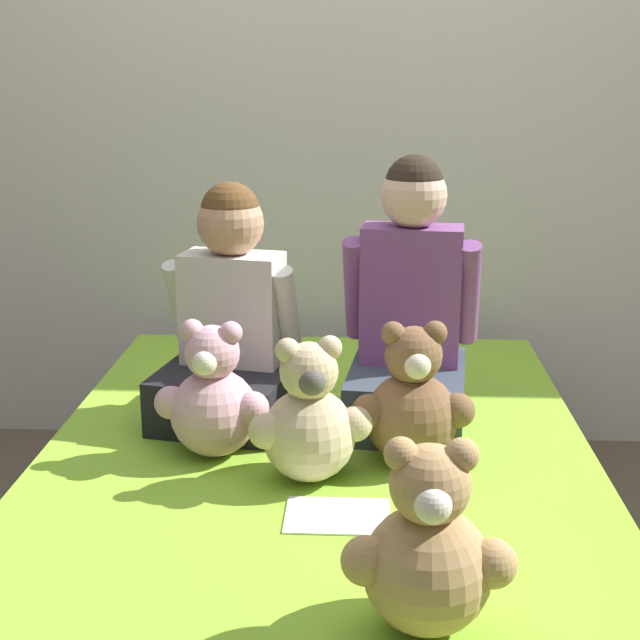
{
  "coord_description": "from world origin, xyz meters",
  "views": [
    {
      "loc": [
        0.1,
        -1.86,
        1.28
      ],
      "look_at": [
        0.0,
        0.19,
        0.69
      ],
      "focal_mm": 50.0,
      "sensor_mm": 36.0,
      "label": 1
    }
  ],
  "objects_px": {
    "teddy_bear_held_by_right_child": "(412,404)",
    "sign_card": "(338,516)",
    "teddy_bear_between_children": "(309,421)",
    "teddy_bear_held_by_left_child": "(213,399)",
    "teddy_bear_at_foot_of_bed": "(428,551)",
    "bed": "(316,541)",
    "child_on_right": "(410,319)",
    "child_on_left": "(230,327)"
  },
  "relations": [
    {
      "from": "teddy_bear_held_by_right_child",
      "to": "teddy_bear_between_children",
      "type": "distance_m",
      "value": 0.25
    },
    {
      "from": "teddy_bear_between_children",
      "to": "teddy_bear_at_foot_of_bed",
      "type": "height_order",
      "value": "teddy_bear_at_foot_of_bed"
    },
    {
      "from": "teddy_bear_between_children",
      "to": "teddy_bear_at_foot_of_bed",
      "type": "distance_m",
      "value": 0.57
    },
    {
      "from": "bed",
      "to": "teddy_bear_held_by_right_child",
      "type": "height_order",
      "value": "teddy_bear_held_by_right_child"
    },
    {
      "from": "teddy_bear_held_by_right_child",
      "to": "sign_card",
      "type": "bearing_deg",
      "value": -126.69
    },
    {
      "from": "child_on_left",
      "to": "teddy_bear_at_foot_of_bed",
      "type": "distance_m",
      "value": 0.99
    },
    {
      "from": "teddy_bear_held_by_left_child",
      "to": "teddy_bear_at_foot_of_bed",
      "type": "relative_size",
      "value": 0.98
    },
    {
      "from": "child_on_left",
      "to": "sign_card",
      "type": "height_order",
      "value": "child_on_left"
    },
    {
      "from": "bed",
      "to": "teddy_bear_at_foot_of_bed",
      "type": "height_order",
      "value": "teddy_bear_at_foot_of_bed"
    },
    {
      "from": "bed",
      "to": "child_on_right",
      "type": "bearing_deg",
      "value": 51.22
    },
    {
      "from": "bed",
      "to": "teddy_bear_held_by_left_child",
      "type": "xyz_separation_m",
      "value": [
        -0.24,
        0.03,
        0.34
      ]
    },
    {
      "from": "child_on_left",
      "to": "teddy_bear_held_by_left_child",
      "type": "distance_m",
      "value": 0.26
    },
    {
      "from": "child_on_right",
      "to": "teddy_bear_held_by_left_child",
      "type": "bearing_deg",
      "value": -145.17
    },
    {
      "from": "child_on_right",
      "to": "teddy_bear_between_children",
      "type": "relative_size",
      "value": 2.06
    },
    {
      "from": "child_on_left",
      "to": "teddy_bear_at_foot_of_bed",
      "type": "bearing_deg",
      "value": -52.15
    },
    {
      "from": "child_on_right",
      "to": "teddy_bear_at_foot_of_bed",
      "type": "height_order",
      "value": "child_on_right"
    },
    {
      "from": "teddy_bear_held_by_left_child",
      "to": "teddy_bear_held_by_right_child",
      "type": "bearing_deg",
      "value": 5.99
    },
    {
      "from": "child_on_left",
      "to": "teddy_bear_held_by_right_child",
      "type": "relative_size",
      "value": 1.81
    },
    {
      "from": "teddy_bear_at_foot_of_bed",
      "to": "teddy_bear_held_by_right_child",
      "type": "bearing_deg",
      "value": 88.8
    },
    {
      "from": "teddy_bear_between_children",
      "to": "teddy_bear_at_foot_of_bed",
      "type": "xyz_separation_m",
      "value": [
        0.22,
        -0.53,
        0.0
      ]
    },
    {
      "from": "bed",
      "to": "child_on_right",
      "type": "height_order",
      "value": "child_on_right"
    },
    {
      "from": "teddy_bear_held_by_left_child",
      "to": "teddy_bear_at_foot_of_bed",
      "type": "bearing_deg",
      "value": -47.15
    },
    {
      "from": "bed",
      "to": "teddy_bear_at_foot_of_bed",
      "type": "relative_size",
      "value": 5.93
    },
    {
      "from": "child_on_right",
      "to": "teddy_bear_at_foot_of_bed",
      "type": "xyz_separation_m",
      "value": [
        -0.01,
        -0.89,
        -0.13
      ]
    },
    {
      "from": "bed",
      "to": "teddy_bear_held_by_left_child",
      "type": "height_order",
      "value": "teddy_bear_held_by_left_child"
    },
    {
      "from": "child_on_left",
      "to": "teddy_bear_between_children",
      "type": "xyz_separation_m",
      "value": [
        0.22,
        -0.36,
        -0.1
      ]
    },
    {
      "from": "teddy_bear_at_foot_of_bed",
      "to": "sign_card",
      "type": "bearing_deg",
      "value": 112.5
    },
    {
      "from": "teddy_bear_between_children",
      "to": "sign_card",
      "type": "distance_m",
      "value": 0.23
    },
    {
      "from": "bed",
      "to": "child_on_right",
      "type": "relative_size",
      "value": 2.92
    },
    {
      "from": "teddy_bear_held_by_left_child",
      "to": "teddy_bear_between_children",
      "type": "distance_m",
      "value": 0.25
    },
    {
      "from": "child_on_right",
      "to": "sign_card",
      "type": "bearing_deg",
      "value": -100.3
    },
    {
      "from": "teddy_bear_between_children",
      "to": "teddy_bear_at_foot_of_bed",
      "type": "bearing_deg",
      "value": -82.08
    },
    {
      "from": "child_on_right",
      "to": "teddy_bear_held_by_right_child",
      "type": "height_order",
      "value": "child_on_right"
    },
    {
      "from": "child_on_right",
      "to": "sign_card",
      "type": "height_order",
      "value": "child_on_right"
    },
    {
      "from": "child_on_left",
      "to": "teddy_bear_held_by_right_child",
      "type": "height_order",
      "value": "child_on_left"
    },
    {
      "from": "child_on_right",
      "to": "teddy_bear_at_foot_of_bed",
      "type": "distance_m",
      "value": 0.9
    },
    {
      "from": "child_on_left",
      "to": "teddy_bear_at_foot_of_bed",
      "type": "relative_size",
      "value": 1.82
    },
    {
      "from": "bed",
      "to": "child_on_left",
      "type": "height_order",
      "value": "child_on_left"
    },
    {
      "from": "child_on_left",
      "to": "teddy_bear_at_foot_of_bed",
      "type": "xyz_separation_m",
      "value": [
        0.44,
        -0.88,
        -0.1
      ]
    },
    {
      "from": "bed",
      "to": "teddy_bear_between_children",
      "type": "bearing_deg",
      "value": -96.05
    },
    {
      "from": "child_on_left",
      "to": "teddy_bear_held_by_left_child",
      "type": "relative_size",
      "value": 1.86
    },
    {
      "from": "bed",
      "to": "sign_card",
      "type": "height_order",
      "value": "sign_card"
    }
  ]
}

